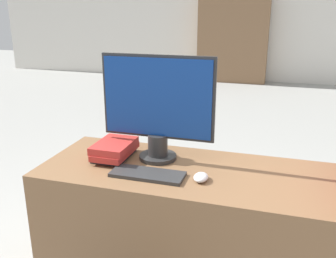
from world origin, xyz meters
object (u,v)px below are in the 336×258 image
(monitor, at_px, (158,107))
(book_stack, at_px, (115,150))
(keyboard, at_px, (148,174))
(mouse, at_px, (201,177))

(monitor, xyz_separation_m, book_stack, (-0.21, -0.06, -0.22))
(keyboard, distance_m, book_stack, 0.28)
(monitor, relative_size, keyboard, 1.68)
(book_stack, bearing_deg, keyboard, -33.49)
(book_stack, bearing_deg, mouse, -15.47)
(monitor, relative_size, book_stack, 2.08)
(keyboard, relative_size, mouse, 3.72)
(keyboard, height_order, mouse, mouse)
(monitor, relative_size, mouse, 6.25)
(monitor, bearing_deg, book_stack, -165.11)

